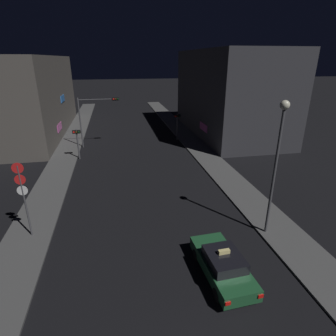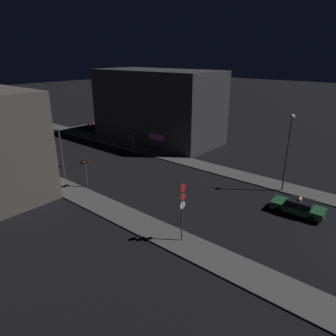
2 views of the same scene
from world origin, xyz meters
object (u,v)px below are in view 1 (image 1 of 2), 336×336
object	(u,v)px
taxi	(222,264)
street_lamp_near_block	(278,149)
traffic_light_left_kerb	(77,138)
traffic_light_right_kerb	(177,121)
sign_pole_left	(23,193)
traffic_light_overhead	(94,112)

from	to	relation	value
taxi	street_lamp_near_block	world-z (taller)	street_lamp_near_block
traffic_light_left_kerb	street_lamp_near_block	distance (m)	20.74
traffic_light_right_kerb	sign_pole_left	size ratio (longest dim) A/B	0.74
taxi	street_lamp_near_block	bearing A→B (deg)	36.04
traffic_light_overhead	traffic_light_right_kerb	size ratio (longest dim) A/B	1.71
traffic_light_right_kerb	street_lamp_near_block	size ratio (longest dim) A/B	0.43
traffic_light_overhead	sign_pole_left	xyz separation A→B (m)	(-3.15, -18.15, -1.26)
taxi	traffic_light_right_kerb	bearing A→B (deg)	82.23
sign_pole_left	traffic_light_right_kerb	bearing A→B (deg)	55.00
traffic_light_left_kerb	street_lamp_near_block	world-z (taller)	street_lamp_near_block
taxi	sign_pole_left	distance (m)	11.54
taxi	traffic_light_overhead	size ratio (longest dim) A/B	0.77
taxi	traffic_light_right_kerb	xyz separation A→B (m)	(3.32, 24.32, 1.75)
taxi	traffic_light_left_kerb	bearing A→B (deg)	114.19
street_lamp_near_block	taxi	bearing A→B (deg)	-143.96
taxi	street_lamp_near_block	distance (m)	6.82
traffic_light_overhead	street_lamp_near_block	xyz separation A→B (m)	(10.85, -20.53, 1.21)
traffic_light_left_kerb	street_lamp_near_block	xyz separation A→B (m)	(12.58, -16.20, 3.09)
traffic_light_overhead	traffic_light_right_kerb	xyz separation A→B (m)	(10.18, 0.89, -1.74)
traffic_light_overhead	traffic_light_right_kerb	bearing A→B (deg)	5.00
taxi	sign_pole_left	size ratio (longest dim) A/B	0.98
taxi	traffic_light_left_kerb	xyz separation A→B (m)	(-8.58, 19.11, 1.61)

